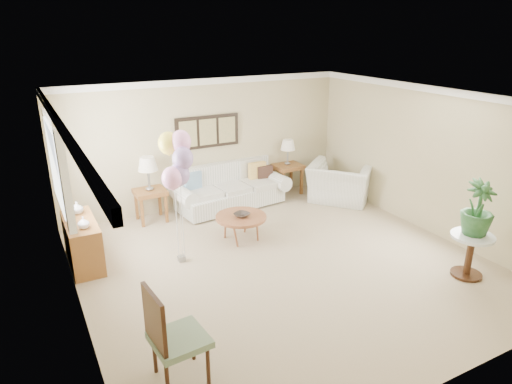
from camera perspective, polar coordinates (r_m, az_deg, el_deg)
ground_plane at (r=7.34m, az=3.35°, el=-8.95°), size 6.00×6.00×0.00m
room_shell at (r=6.72m, az=2.42°, el=3.37°), size 6.04×6.04×2.60m
wall_art_triptych at (r=9.29m, az=-6.07°, el=7.50°), size 1.35×0.06×0.65m
sofa at (r=9.46m, az=-3.34°, el=0.22°), size 2.48×1.12×0.88m
end_table_left at (r=8.89m, az=-13.09°, el=-0.37°), size 0.58×0.53×0.63m
end_table_right at (r=10.17m, az=3.93°, el=2.88°), size 0.61×0.55×0.66m
lamp_left at (r=8.71m, az=-13.40°, el=3.31°), size 0.37×0.37×0.65m
lamp_right at (r=10.02m, az=4.01°, el=5.80°), size 0.32×0.32×0.56m
coffee_table at (r=7.94m, az=-1.89°, el=-3.23°), size 0.89×0.89×0.45m
decor_bowl at (r=7.88m, az=-1.78°, el=-2.87°), size 0.35×0.35×0.06m
armchair at (r=9.88m, az=10.43°, el=1.15°), size 1.64×1.66×0.81m
side_table at (r=7.49m, az=25.30°, el=-6.03°), size 0.62×0.62×0.67m
potted_plant at (r=7.31m, az=26.00°, el=-1.82°), size 0.52×0.52×0.82m
accent_chair at (r=4.96m, az=-10.55°, el=-17.15°), size 0.59×0.59×1.12m
credenza at (r=7.67m, az=-20.86°, el=-5.89°), size 0.46×1.20×0.74m
vase_white at (r=7.19m, az=-20.77°, el=-3.61°), size 0.22×0.22×0.18m
vase_sage at (r=7.78m, az=-21.47°, el=-1.84°), size 0.23×0.23×0.20m
balloon_cluster at (r=6.85m, az=-9.88°, el=3.98°), size 0.54×0.61×2.11m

